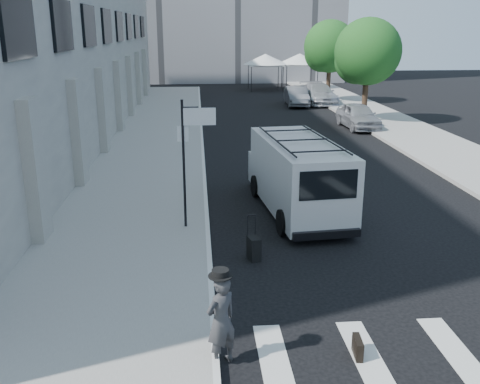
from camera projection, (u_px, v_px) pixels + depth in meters
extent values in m
plane|color=black|center=(299.00, 279.00, 12.05)|extent=(120.00, 120.00, 0.00)
cube|color=gray|center=(157.00, 139.00, 26.94)|extent=(4.50, 48.00, 0.15)
cube|color=gray|center=(386.00, 122.00, 31.77)|extent=(4.00, 56.00, 0.15)
cube|color=gray|center=(8.00, 16.00, 26.55)|extent=(10.00, 44.00, 12.00)
cylinder|color=black|center=(184.00, 165.00, 14.34)|extent=(0.07, 0.07, 3.50)
cube|color=white|center=(183.00, 134.00, 14.11)|extent=(0.30, 0.03, 0.42)
cube|color=white|center=(200.00, 117.00, 13.99)|extent=(0.85, 0.06, 0.45)
cylinder|color=black|center=(365.00, 100.00, 31.27)|extent=(0.32, 0.32, 2.80)
sphere|color=#164617|center=(368.00, 52.00, 30.47)|extent=(3.80, 3.80, 3.80)
sphere|color=#164617|center=(357.00, 61.00, 31.18)|extent=(2.66, 2.66, 2.66)
cylinder|color=black|center=(328.00, 84.00, 39.84)|extent=(0.32, 0.32, 2.80)
sphere|color=#164617|center=(330.00, 46.00, 39.04)|extent=(3.80, 3.80, 3.80)
sphere|color=#164617|center=(322.00, 54.00, 39.75)|extent=(2.66, 2.66, 2.66)
cylinder|color=black|center=(251.00, 79.00, 46.79)|extent=(0.06, 0.06, 2.20)
cylinder|color=black|center=(283.00, 79.00, 47.00)|extent=(0.06, 0.06, 2.20)
cylinder|color=black|center=(248.00, 77.00, 49.46)|extent=(0.06, 0.06, 2.20)
cylinder|color=black|center=(278.00, 76.00, 49.67)|extent=(0.06, 0.06, 2.20)
cube|color=white|center=(265.00, 65.00, 47.89)|extent=(3.00, 3.00, 0.12)
cone|color=white|center=(265.00, 59.00, 47.74)|extent=(4.00, 4.00, 0.90)
cylinder|color=black|center=(287.00, 79.00, 47.51)|extent=(0.06, 0.06, 2.20)
cylinder|color=black|center=(318.00, 78.00, 47.73)|extent=(0.06, 0.06, 2.20)
cylinder|color=black|center=(282.00, 76.00, 50.18)|extent=(0.06, 0.06, 2.20)
cylinder|color=black|center=(311.00, 76.00, 50.39)|extent=(0.06, 0.06, 2.20)
cube|color=white|center=(300.00, 64.00, 48.61)|extent=(3.00, 3.00, 0.12)
cone|color=white|center=(300.00, 59.00, 48.47)|extent=(4.00, 4.00, 0.90)
imported|color=#343436|center=(221.00, 321.00, 8.81)|extent=(0.70, 0.66, 1.61)
cube|color=black|center=(358.00, 348.00, 9.17)|extent=(0.16, 0.45, 0.34)
cube|color=black|center=(254.00, 249.00, 12.99)|extent=(0.34, 0.45, 0.58)
cylinder|color=black|center=(248.00, 226.00, 12.96)|extent=(0.02, 0.02, 0.55)
cylinder|color=black|center=(255.00, 225.00, 13.03)|extent=(0.02, 0.02, 0.55)
cube|color=black|center=(252.00, 215.00, 12.91)|extent=(0.22, 0.08, 0.03)
cube|color=silver|center=(299.00, 175.00, 16.04)|extent=(2.42, 5.33, 2.01)
cube|color=silver|center=(276.00, 167.00, 18.84)|extent=(1.90, 1.04, 1.05)
cube|color=black|center=(328.00, 185.00, 13.50)|extent=(1.53, 0.23, 0.77)
cylinder|color=black|center=(257.00, 186.00, 17.84)|extent=(0.34, 0.75, 0.73)
cylinder|color=black|center=(309.00, 183.00, 18.16)|extent=(0.34, 0.75, 0.73)
cylinder|color=black|center=(284.00, 222.00, 14.51)|extent=(0.34, 0.75, 0.73)
cylinder|color=black|center=(347.00, 218.00, 14.82)|extent=(0.34, 0.75, 0.73)
imported|color=#9EA0A6|center=(358.00, 116.00, 29.95)|extent=(1.81, 4.18, 1.40)
imported|color=#57595F|center=(297.00, 96.00, 38.62)|extent=(1.67, 4.21, 1.36)
imported|color=#B1B3BA|center=(318.00, 94.00, 39.59)|extent=(2.26, 5.18, 1.48)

